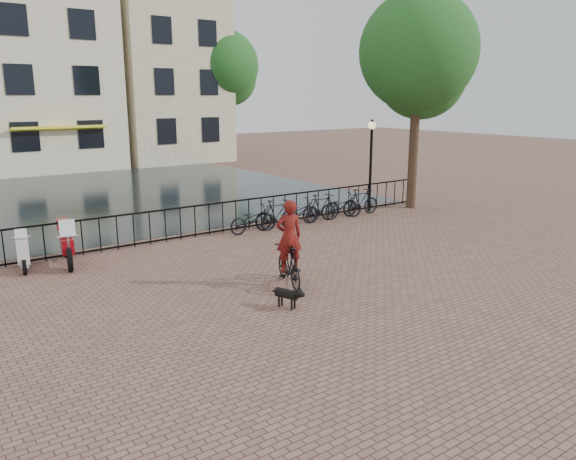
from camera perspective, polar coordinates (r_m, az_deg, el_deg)
ground at (r=11.77m, az=8.71°, el=-8.47°), size 100.00×100.00×0.00m
canal_water at (r=26.54m, az=-18.49°, el=3.32°), size 20.00×20.00×0.00m
railing at (r=17.93m, az=-9.43°, el=0.86°), size 20.00×0.05×1.02m
canal_house_mid at (r=38.62m, az=-24.43°, el=14.61°), size 8.00×9.50×11.80m
canal_house_right at (r=41.12m, az=-13.16°, el=16.34°), size 7.00×9.00×13.30m
tree_near_right at (r=22.70m, az=13.11°, el=17.21°), size 4.48×4.48×8.24m
tree_far_right at (r=39.98m, az=-6.56°, el=16.26°), size 4.76×4.76×8.76m
lamp_post at (r=21.49m, az=8.44°, el=8.03°), size 0.30×0.30×3.45m
cyclist at (r=13.09m, az=0.09°, el=-1.85°), size 1.03×1.82×2.39m
dog at (r=11.90m, az=-0.13°, el=-6.79°), size 0.47×0.77×0.49m
motorcycle at (r=15.93m, az=-21.61°, el=-0.79°), size 0.83×2.01×1.40m
scooter at (r=15.92m, az=-25.36°, el=-1.51°), size 0.61×1.36×1.22m
parked_bike_0 at (r=18.29m, az=-3.54°, el=1.10°), size 1.73×0.65×0.90m
parked_bike_1 at (r=18.80m, az=-1.10°, el=1.61°), size 1.71×0.66×1.00m
parked_bike_2 at (r=19.36m, az=1.21°, el=1.81°), size 1.75×0.70×0.90m
parked_bike_3 at (r=19.92m, az=3.39°, el=2.27°), size 1.67×0.47×1.00m
parked_bike_4 at (r=20.54m, az=5.45°, el=2.43°), size 1.79×0.85×0.90m
parked_bike_5 at (r=21.16m, az=7.38°, el=2.84°), size 1.69×0.55×1.00m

